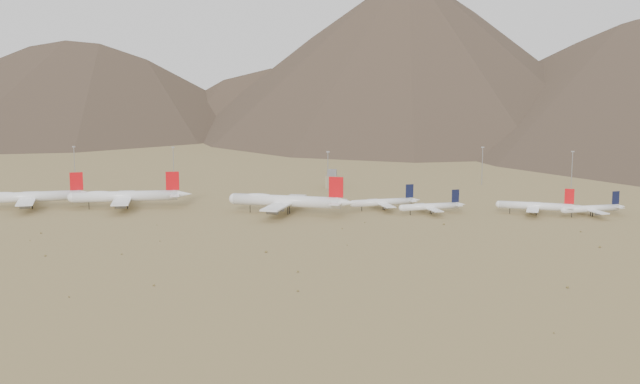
# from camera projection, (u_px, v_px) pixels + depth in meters

# --- Properties ---
(ground) EXTENTS (3000.00, 3000.00, 0.00)m
(ground) POSITION_uv_depth(u_px,v_px,m) (256.00, 221.00, 409.68)
(ground) COLOR tan
(ground) RESTS_ON ground
(mountain_ridge) EXTENTS (4400.00, 1000.00, 300.00)m
(mountain_ridge) POSITION_uv_depth(u_px,v_px,m) (350.00, 24.00, 1273.60)
(mountain_ridge) COLOR brown
(mountain_ridge) RESTS_ON ground
(widebody_west) EXTENTS (62.61, 50.05, 19.52)m
(widebody_west) POSITION_uv_depth(u_px,v_px,m) (30.00, 197.00, 444.64)
(widebody_west) COLOR white
(widebody_west) RESTS_ON ground
(widebody_centre) EXTENTS (66.57, 52.49, 20.18)m
(widebody_centre) POSITION_uv_depth(u_px,v_px,m) (126.00, 196.00, 445.19)
(widebody_centre) COLOR white
(widebody_centre) RESTS_ON ground
(widebody_east) EXTENTS (70.40, 54.96, 21.07)m
(widebody_east) POSITION_uv_depth(u_px,v_px,m) (287.00, 201.00, 427.06)
(widebody_east) COLOR white
(widebody_east) RESTS_ON ground
(narrowbody_a) EXTENTS (39.41, 29.59, 13.74)m
(narrowbody_a) POSITION_uv_depth(u_px,v_px,m) (384.00, 202.00, 440.39)
(narrowbody_a) COLOR white
(narrowbody_a) RESTS_ON ground
(narrowbody_b) EXTENTS (36.69, 27.49, 12.72)m
(narrowbody_b) POSITION_uv_depth(u_px,v_px,m) (432.00, 206.00, 428.16)
(narrowbody_b) COLOR white
(narrowbody_b) RESTS_ON ground
(narrowbody_c) EXTENTS (44.26, 32.49, 14.81)m
(narrowbody_c) POSITION_uv_depth(u_px,v_px,m) (537.00, 206.00, 425.20)
(narrowbody_c) COLOR white
(narrowbody_c) RESTS_ON ground
(narrowbody_d) EXTENTS (37.03, 27.72, 12.82)m
(narrowbody_d) POSITION_uv_depth(u_px,v_px,m) (592.00, 208.00, 421.58)
(narrowbody_d) COLOR white
(narrowbody_d) RESTS_ON ground
(control_tower) EXTENTS (8.00, 8.00, 12.00)m
(control_tower) POSITION_uv_depth(u_px,v_px,m) (332.00, 180.00, 524.43)
(control_tower) COLOR gray
(control_tower) RESTS_ON ground
(mast_far_west) EXTENTS (2.00, 0.60, 25.70)m
(mast_far_west) POSITION_uv_depth(u_px,v_px,m) (74.00, 163.00, 541.39)
(mast_far_west) COLOR gray
(mast_far_west) RESTS_ON ground
(mast_west) EXTENTS (2.00, 0.60, 25.70)m
(mast_west) POSITION_uv_depth(u_px,v_px,m) (173.00, 164.00, 537.36)
(mast_west) COLOR gray
(mast_west) RESTS_ON ground
(mast_centre) EXTENTS (2.00, 0.60, 25.70)m
(mast_centre) POSITION_uv_depth(u_px,v_px,m) (328.00, 169.00, 507.18)
(mast_centre) COLOR gray
(mast_centre) RESTS_ON ground
(mast_east) EXTENTS (2.00, 0.60, 25.70)m
(mast_east) POSITION_uv_depth(u_px,v_px,m) (482.00, 164.00, 537.40)
(mast_east) COLOR gray
(mast_east) RESTS_ON ground
(mast_far_east) EXTENTS (2.00, 0.60, 25.70)m
(mast_far_east) POSITION_uv_depth(u_px,v_px,m) (572.00, 169.00, 508.86)
(mast_far_east) COLOR gray
(mast_far_east) RESTS_ON ground
(desert_scrub) EXTENTS (448.80, 175.70, 0.89)m
(desert_scrub) POSITION_uv_depth(u_px,v_px,m) (187.00, 253.00, 334.90)
(desert_scrub) COLOR olive
(desert_scrub) RESTS_ON ground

